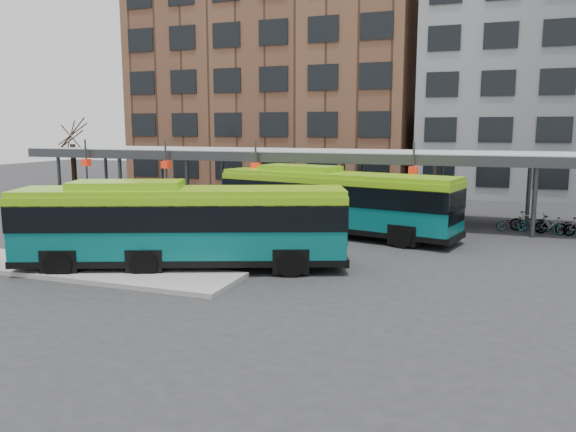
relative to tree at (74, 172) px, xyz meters
name	(u,v)px	position (x,y,z in m)	size (l,w,h in m)	color
ground	(230,265)	(18.00, -12.00, -2.43)	(120.00, 120.00, 0.00)	#28282B
boarding_island	(71,268)	(12.50, -15.00, -2.34)	(14.00, 3.00, 0.18)	gray
canopy	(320,155)	(17.94, 0.87, 1.47)	(40.00, 6.53, 4.80)	#999B9E
tree	(74,172)	(0.00, 0.00, 0.00)	(1.64, 1.64, 5.60)	black
building_brick	(279,71)	(8.00, 20.00, 8.57)	(26.00, 14.00, 22.00)	brown
bus_front	(181,224)	(16.52, -13.29, -0.61)	(12.84, 7.12, 3.51)	#085C5C
bus_rear	(334,199)	(20.20, -4.13, -0.59)	(13.12, 5.58, 3.54)	#085C5C
bike_rack	(550,225)	(30.94, -0.08, -1.96)	(5.00, 1.62, 1.06)	slate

